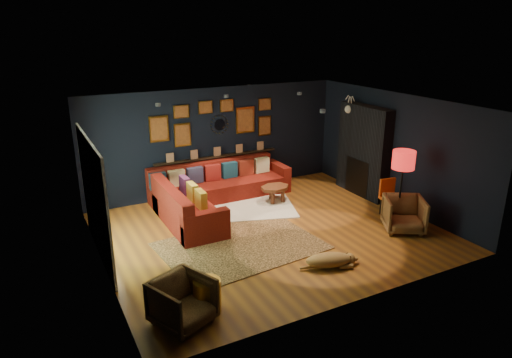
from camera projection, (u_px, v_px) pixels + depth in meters
name	position (u px, v px, depth m)	size (l,w,h in m)	color
floor	(270.00, 232.00, 9.30)	(6.50, 6.50, 0.00)	#9B5D1D
room_walls	(270.00, 157.00, 8.79)	(6.50, 6.50, 6.50)	black
sectional	(208.00, 194.00, 10.45)	(3.41, 2.69, 0.86)	maroon
ledge	(217.00, 156.00, 11.25)	(3.20, 0.12, 0.04)	black
gallery_wall	(215.00, 121.00, 10.99)	(3.15, 0.04, 1.02)	gold
sunburst_mirror	(219.00, 125.00, 11.08)	(0.47, 0.16, 0.47)	silver
fireplace	(363.00, 154.00, 11.08)	(0.31, 1.60, 2.20)	black
deer_head	(354.00, 109.00, 11.19)	(0.50, 0.28, 0.45)	white
sliding_door	(95.00, 199.00, 8.04)	(0.06, 2.80, 2.20)	white
ceiling_spots	(252.00, 101.00, 9.15)	(3.30, 2.50, 0.06)	black
shag_rug	(250.00, 208.00, 10.47)	(2.01, 1.46, 0.03)	white
leopard_rug	(241.00, 246.00, 8.70)	(2.91, 2.08, 0.02)	tan
coffee_table	(275.00, 189.00, 10.77)	(0.81, 0.65, 0.37)	brown
pouf	(195.00, 221.00, 9.36)	(0.51, 0.51, 0.33)	maroon
armchair_left	(183.00, 300.00, 6.35)	(0.74, 0.70, 0.76)	#BD8345
armchair_right	(404.00, 213.00, 9.24)	(0.76, 0.71, 0.78)	#BD8345
gold_stool	(207.00, 296.00, 6.67)	(0.41, 0.41, 0.51)	gold
orange_chair	(389.00, 194.00, 9.99)	(0.43, 0.43, 0.82)	black
floor_lamp	(403.00, 163.00, 9.12)	(0.45, 0.45, 1.64)	black
dog	(329.00, 257.00, 7.89)	(1.10, 0.54, 0.35)	#A97B40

